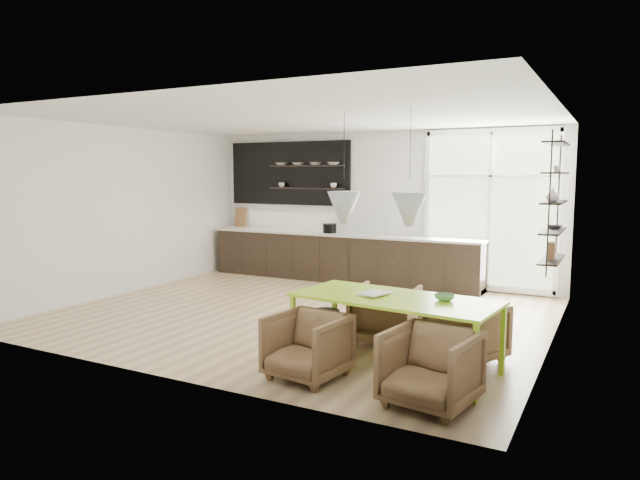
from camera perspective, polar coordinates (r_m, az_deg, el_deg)
The scene contains 11 objects.
room at distance 9.13m, azimuth 4.59°, elevation 2.67°, with size 7.02×6.01×2.91m.
kitchen_run at distance 11.19m, azimuth 1.77°, elevation -1.03°, with size 5.54×0.69×2.75m.
right_shelving at distance 8.50m, azimuth 22.34°, elevation 3.19°, with size 0.26×1.22×1.90m.
dining_table at distance 6.15m, azimuth 7.50°, elevation -6.17°, with size 2.24×1.18×0.79m.
armchair_back_left at distance 7.19m, azimuth 6.54°, elevation -7.36°, with size 0.76×0.78×0.71m, color brown.
armchair_back_right at distance 6.66m, azimuth 14.47°, elevation -8.87°, with size 0.71×0.73×0.66m, color brown.
armchair_front_left at distance 5.92m, azimuth -1.27°, elevation -10.58°, with size 0.72×0.74×0.67m, color brown.
armchair_front_right at distance 5.34m, azimuth 10.98°, elevation -12.46°, with size 0.75×0.77×0.70m, color brown.
wire_stool at distance 6.95m, azimuth 0.61°, elevation -8.33°, with size 0.36×0.36×0.46m.
table_book at distance 6.29m, azimuth 4.62°, elevation -5.21°, with size 0.24×0.32×0.03m, color white.
table_bowl at distance 6.06m, azimuth 12.34°, elevation -5.62°, with size 0.21×0.21×0.06m, color #548D5B.
Camera 1 is at (4.16, -7.28, 2.09)m, focal length 32.00 mm.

